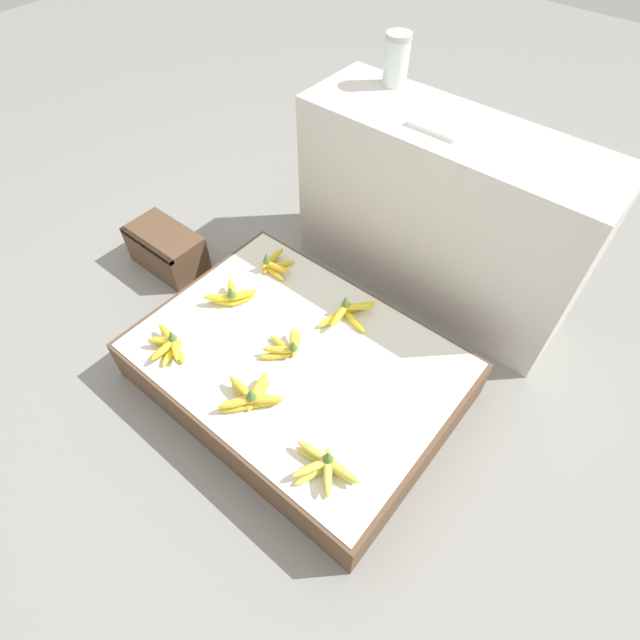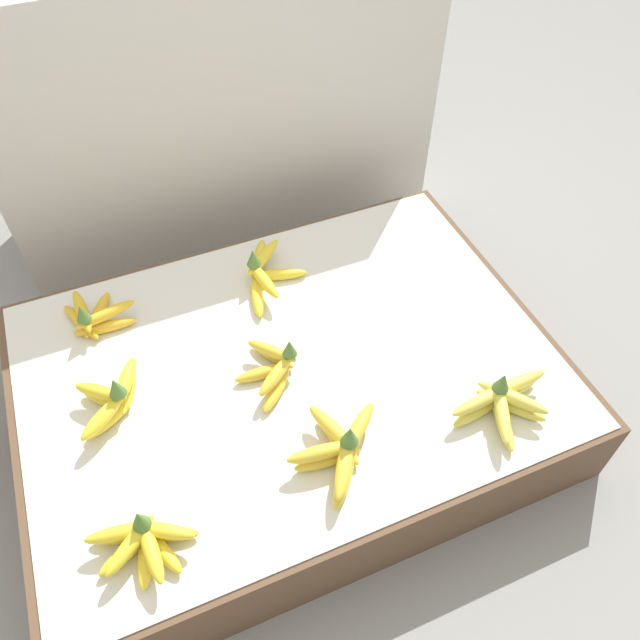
% 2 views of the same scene
% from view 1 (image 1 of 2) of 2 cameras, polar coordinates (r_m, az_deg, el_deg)
% --- Properties ---
extents(ground_plane, '(10.00, 10.00, 0.00)m').
position_cam_1_polar(ground_plane, '(2.15, -2.46, -7.21)').
color(ground_plane, gray).
extents(display_platform, '(1.25, 0.91, 0.21)m').
position_cam_1_polar(display_platform, '(2.06, -2.56, -5.64)').
color(display_platform, brown).
rests_on(display_platform, ground_plane).
extents(back_vendor_table, '(1.28, 0.42, 0.84)m').
position_cam_1_polar(back_vendor_table, '(2.30, 13.54, 11.43)').
color(back_vendor_table, beige).
rests_on(back_vendor_table, ground_plane).
extents(wooden_crate, '(0.38, 0.22, 0.21)m').
position_cam_1_polar(wooden_crate, '(2.66, -17.13, 7.74)').
color(wooden_crate, brown).
rests_on(wooden_crate, ground_plane).
extents(banana_bunch_front_left, '(0.21, 0.16, 0.11)m').
position_cam_1_polar(banana_bunch_front_left, '(2.05, -16.84, -2.69)').
color(banana_bunch_front_left, yellow).
rests_on(banana_bunch_front_left, display_platform).
extents(banana_bunch_front_midleft, '(0.23, 0.23, 0.11)m').
position_cam_1_polar(banana_bunch_front_midleft, '(1.85, -7.92, -8.71)').
color(banana_bunch_front_midleft, gold).
rests_on(banana_bunch_front_midleft, display_platform).
extents(banana_bunch_front_midright, '(0.25, 0.18, 0.11)m').
position_cam_1_polar(banana_bunch_front_midright, '(1.71, 0.51, -16.35)').
color(banana_bunch_front_midright, '#DBCC4C').
rests_on(banana_bunch_front_midright, display_platform).
extents(banana_bunch_middle_left, '(0.17, 0.19, 0.11)m').
position_cam_1_polar(banana_bunch_middle_left, '(2.15, -10.05, 2.73)').
color(banana_bunch_middle_left, yellow).
rests_on(banana_bunch_middle_left, display_platform).
extents(banana_bunch_middle_midleft, '(0.15, 0.21, 0.10)m').
position_cam_1_polar(banana_bunch_middle_midleft, '(1.96, -3.96, -3.06)').
color(banana_bunch_middle_midleft, gold).
rests_on(banana_bunch_middle_midleft, display_platform).
extents(banana_bunch_back_left, '(0.18, 0.16, 0.10)m').
position_cam_1_polar(banana_bunch_back_left, '(2.28, -5.32, 6.37)').
color(banana_bunch_back_left, gold).
rests_on(banana_bunch_back_left, display_platform).
extents(banana_bunch_back_midleft, '(0.18, 0.27, 0.11)m').
position_cam_1_polar(banana_bunch_back_midleft, '(2.07, 3.23, 0.88)').
color(banana_bunch_back_midleft, yellow).
rests_on(banana_bunch_back_midleft, display_platform).
extents(glass_jar, '(0.11, 0.11, 0.20)m').
position_cam_1_polar(glass_jar, '(2.29, 8.74, 27.37)').
color(glass_jar, silver).
rests_on(glass_jar, back_vendor_table).
extents(foam_tray_white, '(0.20, 0.16, 0.02)m').
position_cam_1_polar(foam_tray_white, '(2.06, 13.55, 21.00)').
color(foam_tray_white, white).
rests_on(foam_tray_white, back_vendor_table).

